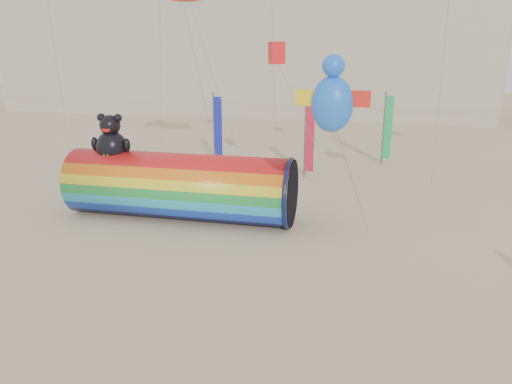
# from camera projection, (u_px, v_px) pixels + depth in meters

# --- Properties ---
(ground) EXTENTS (160.00, 160.00, 0.00)m
(ground) POSITION_uv_depth(u_px,v_px,m) (236.00, 258.00, 20.24)
(ground) COLOR #CCB58C
(ground) RESTS_ON ground
(hotel_building) EXTENTS (60.40, 15.40, 20.60)m
(hotel_building) POSITION_uv_depth(u_px,v_px,m) (240.00, 29.00, 62.87)
(hotel_building) COLOR #B7AD99
(hotel_building) RESTS_ON ground
(windsock_assembly) EXTENTS (11.22, 3.42, 5.17)m
(windsock_assembly) POSITION_uv_depth(u_px,v_px,m) (180.00, 184.00, 24.53)
(windsock_assembly) COLOR red
(windsock_assembly) RESTS_ON ground
(festival_banners) EXTENTS (12.25, 5.17, 5.20)m
(festival_banners) POSITION_uv_depth(u_px,v_px,m) (304.00, 131.00, 34.12)
(festival_banners) COLOR #59595E
(festival_banners) RESTS_ON ground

